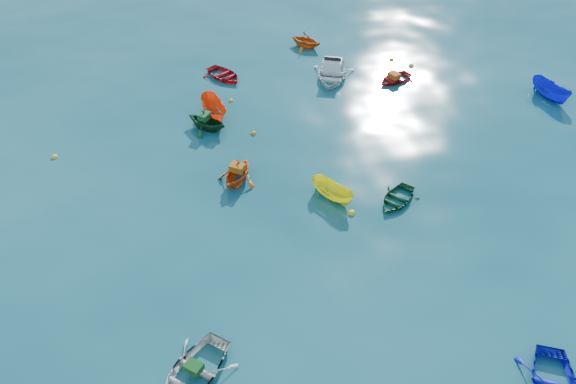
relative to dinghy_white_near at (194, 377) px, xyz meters
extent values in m
plane|color=#0A414B|center=(5.39, 4.26, 0.00)|extent=(160.00, 160.00, 0.00)
imported|color=silver|center=(0.00, 0.00, 0.00)|extent=(4.13, 4.24, 0.72)
imported|color=#DC5114|center=(3.09, 11.16, 0.00)|extent=(3.19, 3.29, 1.32)
imported|color=yellow|center=(7.58, 8.83, 0.00)|extent=(2.25, 2.73, 1.01)
imported|color=#10461F|center=(10.66, 7.95, 0.00)|extent=(3.11, 3.08, 0.53)
imported|color=#F54E17|center=(2.54, 17.64, 0.00)|extent=(1.76, 3.39, 1.25)
imported|color=#0F421E|center=(1.96, 16.45, 0.00)|extent=(3.37, 3.33, 1.34)
imported|color=#B10E10|center=(14.82, 19.82, 0.00)|extent=(3.14, 2.80, 0.54)
imported|color=#1018D1|center=(23.74, 15.72, 0.00)|extent=(1.77, 3.24, 1.19)
imported|color=#AF0E16|center=(3.64, 22.56, 0.00)|extent=(3.37, 3.62, 0.61)
imported|color=#C55512|center=(10.13, 26.12, 0.00)|extent=(3.21, 3.19, 1.28)
imported|color=white|center=(10.81, 21.10, 0.00)|extent=(4.21, 4.84, 1.44)
cube|color=#134D18|center=(0.06, 0.08, 0.51)|extent=(0.78, 0.77, 0.30)
cube|color=#B05412|center=(3.12, 11.20, 0.84)|extent=(0.94, 0.88, 0.36)
cube|color=#134F24|center=(1.88, 16.51, 0.85)|extent=(0.90, 0.92, 0.36)
cube|color=#C45114|center=(14.73, 19.77, 0.45)|extent=(0.82, 0.91, 0.36)
sphere|color=#D9480B|center=(0.66, 1.56, 0.00)|extent=(0.32, 0.32, 0.32)
sphere|color=yellow|center=(-6.57, 15.25, 0.00)|extent=(0.34, 0.34, 0.34)
sphere|color=orange|center=(4.57, 15.37, 0.00)|extent=(0.32, 0.32, 0.32)
sphere|color=yellow|center=(8.21, 7.51, 0.00)|extent=(0.36, 0.36, 0.36)
sphere|color=#D2500B|center=(8.06, 9.64, 0.00)|extent=(0.32, 0.32, 0.32)
sphere|color=yellow|center=(3.73, 19.39, 0.00)|extent=(0.29, 0.29, 0.29)
sphere|color=orange|center=(15.69, 22.83, 0.00)|extent=(0.32, 0.32, 0.32)
sphere|color=yellow|center=(16.73, 21.64, 0.00)|extent=(0.37, 0.37, 0.37)
camera|label=1|loc=(1.11, -11.92, 18.25)|focal=35.00mm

